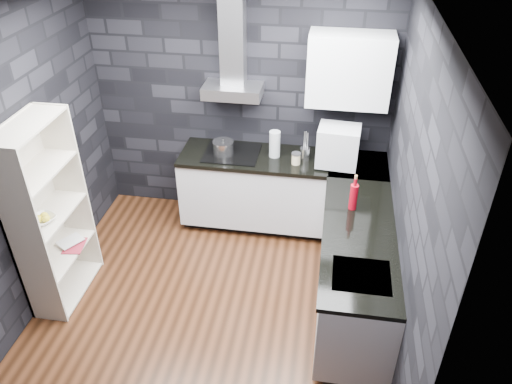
% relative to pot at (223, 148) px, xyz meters
% --- Properties ---
extents(ground, '(3.20, 3.20, 0.00)m').
position_rel_pot_xyz_m(ground, '(0.14, -1.27, -0.98)').
color(ground, '#472514').
extents(ceiling, '(3.20, 3.20, 0.00)m').
position_rel_pot_xyz_m(ceiling, '(0.14, -1.27, 1.72)').
color(ceiling, white).
extents(wall_back, '(3.20, 0.05, 2.70)m').
position_rel_pot_xyz_m(wall_back, '(0.14, 0.36, 0.37)').
color(wall_back, black).
rests_on(wall_back, ground).
extents(wall_front, '(3.20, 0.05, 2.70)m').
position_rel_pot_xyz_m(wall_front, '(0.14, -2.89, 0.37)').
color(wall_front, black).
rests_on(wall_front, ground).
extents(wall_left, '(0.05, 3.20, 2.70)m').
position_rel_pot_xyz_m(wall_left, '(-1.49, -1.27, 0.37)').
color(wall_left, black).
rests_on(wall_left, ground).
extents(wall_right, '(0.05, 3.20, 2.70)m').
position_rel_pot_xyz_m(wall_right, '(1.76, -1.27, 0.37)').
color(wall_right, black).
rests_on(wall_right, ground).
extents(toekick_back, '(2.18, 0.50, 0.10)m').
position_rel_pot_xyz_m(toekick_back, '(0.64, 0.07, -0.93)').
color(toekick_back, black).
rests_on(toekick_back, ground).
extents(toekick_right, '(0.50, 1.78, 0.10)m').
position_rel_pot_xyz_m(toekick_right, '(1.48, -1.17, -0.93)').
color(toekick_right, black).
rests_on(toekick_right, ground).
extents(counter_back_cab, '(2.20, 0.60, 0.76)m').
position_rel_pot_xyz_m(counter_back_cab, '(0.64, 0.03, -0.50)').
color(counter_back_cab, silver).
rests_on(counter_back_cab, ground).
extents(counter_right_cab, '(0.60, 1.80, 0.76)m').
position_rel_pot_xyz_m(counter_right_cab, '(1.44, -1.17, -0.50)').
color(counter_right_cab, silver).
rests_on(counter_right_cab, ground).
extents(counter_back_top, '(2.20, 0.62, 0.04)m').
position_rel_pot_xyz_m(counter_back_top, '(0.64, 0.02, -0.10)').
color(counter_back_top, black).
rests_on(counter_back_top, counter_back_cab).
extents(counter_right_top, '(0.62, 1.80, 0.04)m').
position_rel_pot_xyz_m(counter_right_top, '(1.43, -1.17, -0.10)').
color(counter_right_top, black).
rests_on(counter_right_top, counter_right_cab).
extents(counter_corner_top, '(0.62, 0.62, 0.04)m').
position_rel_pot_xyz_m(counter_corner_top, '(1.44, 0.03, -0.10)').
color(counter_corner_top, black).
rests_on(counter_corner_top, counter_right_cab).
extents(hood_body, '(0.60, 0.34, 0.12)m').
position_rel_pot_xyz_m(hood_body, '(0.09, 0.16, 0.58)').
color(hood_body, '#A4A4A8').
rests_on(hood_body, wall_back).
extents(hood_chimney, '(0.24, 0.20, 0.90)m').
position_rel_pot_xyz_m(hood_chimney, '(0.09, 0.23, 1.09)').
color(hood_chimney, '#A4A4A8').
rests_on(hood_chimney, hood_body).
extents(upper_cabinet, '(0.80, 0.35, 0.70)m').
position_rel_pot_xyz_m(upper_cabinet, '(1.24, 0.16, 0.87)').
color(upper_cabinet, silver).
rests_on(upper_cabinet, wall_back).
extents(cooktop, '(0.58, 0.50, 0.01)m').
position_rel_pot_xyz_m(cooktop, '(0.09, 0.03, -0.07)').
color(cooktop, black).
rests_on(cooktop, counter_back_top).
extents(sink_rim, '(0.44, 0.40, 0.01)m').
position_rel_pot_xyz_m(sink_rim, '(1.44, -1.67, -0.08)').
color(sink_rim, '#A4A4A8').
rests_on(sink_rim, counter_right_top).
extents(pot, '(0.26, 0.26, 0.13)m').
position_rel_pot_xyz_m(pot, '(0.00, 0.00, 0.00)').
color(pot, silver).
rests_on(pot, cooktop).
extents(glass_vase, '(0.15, 0.15, 0.29)m').
position_rel_pot_xyz_m(glass_vase, '(0.54, 0.05, 0.07)').
color(glass_vase, '#B8BEC4').
rests_on(glass_vase, counter_back_top).
extents(storage_jar, '(0.12, 0.12, 0.11)m').
position_rel_pot_xyz_m(storage_jar, '(0.78, -0.08, -0.02)').
color(storage_jar, beige).
rests_on(storage_jar, counter_back_top).
extents(utensil_crock, '(0.13, 0.13, 0.13)m').
position_rel_pot_xyz_m(utensil_crock, '(0.87, 0.04, -0.01)').
color(utensil_crock, silver).
rests_on(utensil_crock, counter_back_top).
extents(appliance_garage, '(0.43, 0.35, 0.41)m').
position_rel_pot_xyz_m(appliance_garage, '(1.20, -0.04, 0.15)').
color(appliance_garage, silver).
rests_on(appliance_garage, counter_back_top).
extents(red_bottle, '(0.09, 0.09, 0.25)m').
position_rel_pot_xyz_m(red_bottle, '(1.36, -0.79, 0.05)').
color(red_bottle, '#970514').
rests_on(red_bottle, counter_right_top).
extents(bookshelf, '(0.38, 0.81, 1.80)m').
position_rel_pot_xyz_m(bookshelf, '(-1.28, -1.33, -0.08)').
color(bookshelf, beige).
rests_on(bookshelf, ground).
extents(fruit_bowl, '(0.28, 0.28, 0.05)m').
position_rel_pot_xyz_m(fruit_bowl, '(-1.28, -1.44, -0.04)').
color(fruit_bowl, white).
rests_on(fruit_bowl, bookshelf).
extents(book_red, '(0.18, 0.05, 0.25)m').
position_rel_pot_xyz_m(book_red, '(-1.29, -1.23, -0.40)').
color(book_red, maroon).
rests_on(book_red, bookshelf).
extents(book_second, '(0.15, 0.10, 0.22)m').
position_rel_pot_xyz_m(book_second, '(-1.32, -1.14, -0.38)').
color(book_second, '#B2B2B2').
rests_on(book_second, bookshelf).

